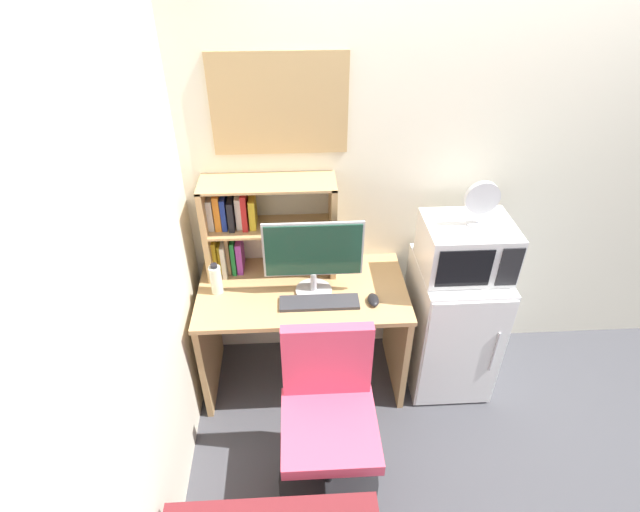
# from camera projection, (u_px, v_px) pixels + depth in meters

# --- Properties ---
(wall_back) EXTENTS (6.40, 0.04, 2.60)m
(wall_back) POSITION_uv_depth(u_px,v_px,m) (529.00, 171.00, 2.87)
(wall_back) COLOR silver
(wall_back) RESTS_ON ground_plane
(wall_left) EXTENTS (0.04, 4.40, 2.60)m
(wall_left) POSITION_uv_depth(u_px,v_px,m) (83.00, 424.00, 1.46)
(wall_left) COLOR silver
(wall_left) RESTS_ON ground_plane
(desk) EXTENTS (1.21, 0.64, 0.75)m
(desk) POSITION_uv_depth(u_px,v_px,m) (303.00, 318.00, 2.99)
(desk) COLOR tan
(desk) RESTS_ON ground_plane
(hutch_bookshelf) EXTENTS (0.75, 0.25, 0.59)m
(hutch_bookshelf) POSITION_uv_depth(u_px,v_px,m) (251.00, 224.00, 2.83)
(hutch_bookshelf) COLOR tan
(hutch_bookshelf) RESTS_ON desk
(monitor) EXTENTS (0.55, 0.21, 0.46)m
(monitor) POSITION_uv_depth(u_px,v_px,m) (313.00, 254.00, 2.68)
(monitor) COLOR #B7B7BC
(monitor) RESTS_ON desk
(keyboard) EXTENTS (0.44, 0.12, 0.02)m
(keyboard) POSITION_uv_depth(u_px,v_px,m) (319.00, 303.00, 2.73)
(keyboard) COLOR #333338
(keyboard) RESTS_ON desk
(computer_mouse) EXTENTS (0.06, 0.11, 0.04)m
(computer_mouse) POSITION_uv_depth(u_px,v_px,m) (373.00, 300.00, 2.74)
(computer_mouse) COLOR black
(computer_mouse) RESTS_ON desk
(water_bottle) EXTENTS (0.07, 0.07, 0.19)m
(water_bottle) POSITION_uv_depth(u_px,v_px,m) (216.00, 279.00, 2.78)
(water_bottle) COLOR silver
(water_bottle) RESTS_ON desk
(mini_fridge) EXTENTS (0.49, 0.57, 0.86)m
(mini_fridge) POSITION_uv_depth(u_px,v_px,m) (450.00, 324.00, 3.07)
(mini_fridge) COLOR white
(mini_fridge) RESTS_ON ground_plane
(microwave) EXTENTS (0.48, 0.40, 0.30)m
(microwave) POSITION_uv_depth(u_px,v_px,m) (466.00, 247.00, 2.74)
(microwave) COLOR silver
(microwave) RESTS_ON mini_fridge
(desk_fan) EXTENTS (0.18, 0.11, 0.26)m
(desk_fan) POSITION_uv_depth(u_px,v_px,m) (482.00, 201.00, 2.57)
(desk_fan) COLOR silver
(desk_fan) RESTS_ON microwave
(desk_chair) EXTENTS (0.54, 0.54, 0.95)m
(desk_chair) POSITION_uv_depth(u_px,v_px,m) (328.00, 426.00, 2.49)
(desk_chair) COLOR black
(desk_chair) RESTS_ON ground_plane
(wall_corkboard) EXTENTS (0.72, 0.02, 0.53)m
(wall_corkboard) POSITION_uv_depth(u_px,v_px,m) (279.00, 104.00, 2.54)
(wall_corkboard) COLOR tan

